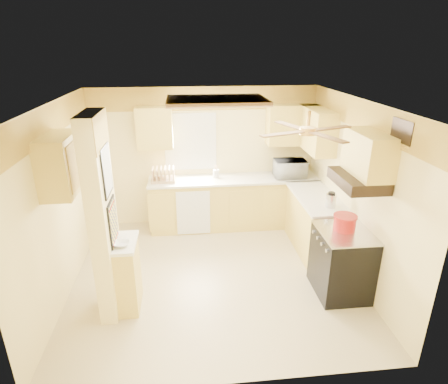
{
  "coord_description": "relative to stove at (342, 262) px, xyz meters",
  "views": [
    {
      "loc": [
        -0.36,
        -4.65,
        3.18
      ],
      "look_at": [
        0.19,
        0.35,
        1.18
      ],
      "focal_mm": 30.0,
      "sensor_mm": 36.0,
      "label": 1
    }
  ],
  "objects": [
    {
      "name": "floor",
      "position": [
        -1.67,
        0.55,
        -0.46
      ],
      "size": [
        4.0,
        4.0,
        0.0
      ],
      "primitive_type": "plane",
      "color": "tan",
      "rests_on": "ground"
    },
    {
      "name": "ceiling",
      "position": [
        -1.67,
        0.55,
        2.04
      ],
      "size": [
        4.0,
        4.0,
        0.0
      ],
      "primitive_type": "plane",
      "rotation": [
        3.14,
        0.0,
        0.0
      ],
      "color": "white",
      "rests_on": "wall_back"
    },
    {
      "name": "wall_back",
      "position": [
        -1.67,
        2.45,
        0.79
      ],
      "size": [
        4.0,
        0.0,
        4.0
      ],
      "primitive_type": "plane",
      "rotation": [
        1.57,
        0.0,
        0.0
      ],
      "color": "#FEE99B",
      "rests_on": "floor"
    },
    {
      "name": "wall_front",
      "position": [
        -1.67,
        -1.35,
        0.79
      ],
      "size": [
        4.0,
        0.0,
        4.0
      ],
      "primitive_type": "plane",
      "rotation": [
        -1.57,
        0.0,
        0.0
      ],
      "color": "#FEE99B",
      "rests_on": "floor"
    },
    {
      "name": "wall_left",
      "position": [
        -3.67,
        0.55,
        0.79
      ],
      "size": [
        0.0,
        3.8,
        3.8
      ],
      "primitive_type": "plane",
      "rotation": [
        1.57,
        0.0,
        1.57
      ],
      "color": "#FEE99B",
      "rests_on": "floor"
    },
    {
      "name": "wall_right",
      "position": [
        0.33,
        0.55,
        0.79
      ],
      "size": [
        0.0,
        3.8,
        3.8
      ],
      "primitive_type": "plane",
      "rotation": [
        1.57,
        0.0,
        -1.57
      ],
      "color": "#FEE99B",
      "rests_on": "floor"
    },
    {
      "name": "wallpaper_border",
      "position": [
        -1.67,
        2.43,
        1.84
      ],
      "size": [
        4.0,
        0.02,
        0.4
      ],
      "primitive_type": "cube",
      "color": "#FFDC4B",
      "rests_on": "wall_back"
    },
    {
      "name": "partition_column",
      "position": [
        -3.02,
        0.0,
        0.79
      ],
      "size": [
        0.2,
        0.7,
        2.5
      ],
      "primitive_type": "cube",
      "color": "#FEE99B",
      "rests_on": "floor"
    },
    {
      "name": "partition_ledge",
      "position": [
        -2.8,
        0.0,
        -0.01
      ],
      "size": [
        0.25,
        0.55,
        0.9
      ],
      "primitive_type": "cube",
      "color": "#E5C85B",
      "rests_on": "floor"
    },
    {
      "name": "ledge_top",
      "position": [
        -2.8,
        0.0,
        0.46
      ],
      "size": [
        0.28,
        0.58,
        0.04
      ],
      "primitive_type": "cube",
      "color": "white",
      "rests_on": "partition_ledge"
    },
    {
      "name": "lower_cabinets_back",
      "position": [
        -1.17,
        2.15,
        -0.01
      ],
      "size": [
        3.0,
        0.6,
        0.9
      ],
      "primitive_type": "cube",
      "color": "#E5C85B",
      "rests_on": "floor"
    },
    {
      "name": "lower_cabinets_right",
      "position": [
        0.03,
        1.15,
        -0.01
      ],
      "size": [
        0.6,
        1.4,
        0.9
      ],
      "primitive_type": "cube",
      "color": "#E5C85B",
      "rests_on": "floor"
    },
    {
      "name": "countertop_back",
      "position": [
        -1.17,
        2.14,
        0.46
      ],
      "size": [
        3.04,
        0.64,
        0.04
      ],
      "primitive_type": "cube",
      "color": "white",
      "rests_on": "lower_cabinets_back"
    },
    {
      "name": "countertop_right",
      "position": [
        0.02,
        1.15,
        0.46
      ],
      "size": [
        0.64,
        1.44,
        0.04
      ],
      "primitive_type": "cube",
      "color": "white",
      "rests_on": "lower_cabinets_right"
    },
    {
      "name": "dishwasher_panel",
      "position": [
        -1.92,
        1.84,
        -0.03
      ],
      "size": [
        0.58,
        0.02,
        0.8
      ],
      "primitive_type": "cube",
      "color": "white",
      "rests_on": "lower_cabinets_back"
    },
    {
      "name": "window",
      "position": [
        -1.92,
        2.44,
        1.09
      ],
      "size": [
        0.92,
        0.02,
        1.02
      ],
      "color": "white",
      "rests_on": "wall_back"
    },
    {
      "name": "upper_cab_back_left",
      "position": [
        -2.52,
        2.27,
        1.39
      ],
      "size": [
        0.6,
        0.35,
        0.7
      ],
      "primitive_type": "cube",
      "color": "#E5C85B",
      "rests_on": "wall_back"
    },
    {
      "name": "upper_cab_back_right",
      "position": [
        -0.12,
        2.27,
        1.39
      ],
      "size": [
        0.9,
        0.35,
        0.7
      ],
      "primitive_type": "cube",
      "color": "#E5C85B",
      "rests_on": "wall_back"
    },
    {
      "name": "upper_cab_right",
      "position": [
        0.16,
        1.8,
        1.39
      ],
      "size": [
        0.35,
        1.0,
        0.7
      ],
      "primitive_type": "cube",
      "color": "#E5C85B",
      "rests_on": "wall_right"
    },
    {
      "name": "upper_cab_left_wall",
      "position": [
        -3.49,
        0.3,
        1.39
      ],
      "size": [
        0.35,
        0.75,
        0.7
      ],
      "primitive_type": "cube",
      "color": "#E5C85B",
      "rests_on": "wall_left"
    },
    {
      "name": "upper_cab_over_stove",
      "position": [
        0.16,
        0.0,
        1.49
      ],
      "size": [
        0.35,
        0.76,
        0.52
      ],
      "primitive_type": "cube",
      "color": "#E5C85B",
      "rests_on": "wall_right"
    },
    {
      "name": "stove",
      "position": [
        0.0,
        0.0,
        0.0
      ],
      "size": [
        0.68,
        0.77,
        0.92
      ],
      "color": "black",
      "rests_on": "floor"
    },
    {
      "name": "range_hood",
      "position": [
        0.07,
        0.0,
        1.16
      ],
      "size": [
        0.5,
        0.76,
        0.14
      ],
      "primitive_type": "cube",
      "color": "black",
      "rests_on": "upper_cab_over_stove"
    },
    {
      "name": "poster_menu",
      "position": [
        -2.91,
        0.0,
        1.39
      ],
      "size": [
        0.02,
        0.42,
        0.57
      ],
      "color": "black",
      "rests_on": "partition_column"
    },
    {
      "name": "poster_nashville",
      "position": [
        -2.91,
        0.0,
        0.74
      ],
      "size": [
        0.02,
        0.42,
        0.57
      ],
      "color": "black",
      "rests_on": "partition_column"
    },
    {
      "name": "ceiling_light_panel",
      "position": [
        -1.57,
        1.05,
        2.0
      ],
      "size": [
        1.35,
        0.95,
        0.06
      ],
      "color": "brown",
      "rests_on": "ceiling"
    },
    {
      "name": "ceiling_fan",
      "position": [
        -0.67,
        -0.15,
        1.83
      ],
      "size": [
        1.15,
        1.15,
        0.26
      ],
      "color": "gold",
      "rests_on": "ceiling"
    },
    {
      "name": "vent_grate",
      "position": [
        0.31,
        -0.35,
        1.84
      ],
      "size": [
        0.02,
        0.4,
        0.25
      ],
      "primitive_type": "cube",
      "color": "black",
      "rests_on": "wall_right"
    },
    {
      "name": "microwave",
      "position": [
        -0.16,
        2.11,
        0.63
      ],
      "size": [
        0.56,
        0.39,
        0.31
      ],
      "primitive_type": "imported",
      "rotation": [
        0.0,
        0.0,
        3.13
      ],
      "color": "white",
      "rests_on": "countertop_back"
    },
    {
      "name": "bowl",
      "position": [
        -2.82,
        -0.1,
        0.5
      ],
      "size": [
        0.2,
        0.2,
        0.05
      ],
      "primitive_type": "imported",
      "rotation": [
        0.0,
        0.0,
        -0.07
      ],
      "color": "white",
      "rests_on": "ledge_top"
    },
    {
      "name": "dutch_oven",
      "position": [
        0.0,
        0.06,
        0.56
      ],
      "size": [
        0.3,
        0.3,
        0.2
      ],
      "color": "#AE1A18",
      "rests_on": "stove"
    },
    {
      "name": "kettle",
      "position": [
        0.07,
        0.73,
        0.59
      ],
      "size": [
        0.15,
        0.15,
        0.23
      ],
      "color": "silver",
      "rests_on": "countertop_right"
    },
    {
      "name": "dish_rack",
      "position": [
        -2.42,
        2.12,
        0.57
      ],
      "size": [
        0.42,
        0.31,
        0.24
      ],
      "color": "tan",
      "rests_on": "countertop_back"
    },
    {
      "name": "utensil_crock",
      "position": [
        -1.48,
        2.22,
        0.55
      ],
      "size": [
        0.11,
        0.11,
        0.22
      ],
      "color": "white",
      "rests_on": "countertop_back"
    }
  ]
}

